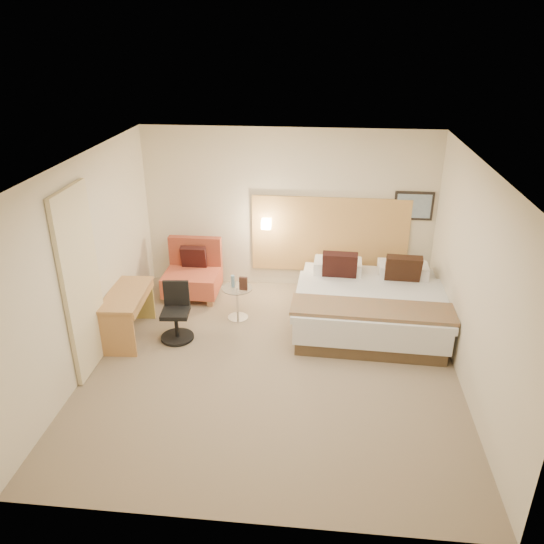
# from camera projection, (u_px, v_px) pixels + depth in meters

# --- Properties ---
(floor) EXTENTS (4.80, 5.00, 0.02)m
(floor) POSITION_uv_depth(u_px,v_px,m) (273.00, 366.00, 7.07)
(floor) COLOR #826F57
(floor) RESTS_ON ground
(ceiling) EXTENTS (4.80, 5.00, 0.02)m
(ceiling) POSITION_uv_depth(u_px,v_px,m) (273.00, 163.00, 5.94)
(ceiling) COLOR white
(ceiling) RESTS_ON floor
(wall_back) EXTENTS (4.80, 0.02, 2.70)m
(wall_back) POSITION_uv_depth(u_px,v_px,m) (288.00, 210.00, 8.77)
(wall_back) COLOR beige
(wall_back) RESTS_ON floor
(wall_front) EXTENTS (4.80, 0.02, 2.70)m
(wall_front) POSITION_uv_depth(u_px,v_px,m) (241.00, 404.00, 4.24)
(wall_front) COLOR beige
(wall_front) RESTS_ON floor
(wall_left) EXTENTS (0.02, 5.00, 2.70)m
(wall_left) POSITION_uv_depth(u_px,v_px,m) (85.00, 265.00, 6.73)
(wall_left) COLOR beige
(wall_left) RESTS_ON floor
(wall_right) EXTENTS (0.02, 5.00, 2.70)m
(wall_right) POSITION_uv_depth(u_px,v_px,m) (475.00, 282.00, 6.28)
(wall_right) COLOR beige
(wall_right) RESTS_ON floor
(headboard_panel) EXTENTS (2.60, 0.04, 1.30)m
(headboard_panel) POSITION_uv_depth(u_px,v_px,m) (330.00, 235.00, 8.84)
(headboard_panel) COLOR tan
(headboard_panel) RESTS_ON wall_back
(art_frame) EXTENTS (0.62, 0.03, 0.47)m
(art_frame) POSITION_uv_depth(u_px,v_px,m) (414.00, 206.00, 8.50)
(art_frame) COLOR black
(art_frame) RESTS_ON wall_back
(art_canvas) EXTENTS (0.54, 0.01, 0.39)m
(art_canvas) POSITION_uv_depth(u_px,v_px,m) (414.00, 206.00, 8.48)
(art_canvas) COLOR gray
(art_canvas) RESTS_ON wall_back
(lamp_arm) EXTENTS (0.02, 0.12, 0.02)m
(lamp_arm) POSITION_uv_depth(u_px,v_px,m) (267.00, 223.00, 8.81)
(lamp_arm) COLOR white
(lamp_arm) RESTS_ON wall_back
(lamp_shade) EXTENTS (0.15, 0.15, 0.15)m
(lamp_shade) POSITION_uv_depth(u_px,v_px,m) (266.00, 224.00, 8.75)
(lamp_shade) COLOR #FEEDC6
(lamp_shade) RESTS_ON wall_back
(curtain) EXTENTS (0.06, 0.90, 2.42)m
(curtain) POSITION_uv_depth(u_px,v_px,m) (81.00, 283.00, 6.55)
(curtain) COLOR beige
(curtain) RESTS_ON wall_left
(bottle_a) EXTENTS (0.06, 0.06, 0.19)m
(bottle_a) POSITION_uv_depth(u_px,v_px,m) (233.00, 281.00, 8.00)
(bottle_a) COLOR #77A2B9
(bottle_a) RESTS_ON side_table
(menu_folder) EXTENTS (0.12, 0.05, 0.21)m
(menu_folder) POSITION_uv_depth(u_px,v_px,m) (243.00, 283.00, 7.90)
(menu_folder) COLOR #3D2119
(menu_folder) RESTS_ON side_table
(bed) EXTENTS (2.23, 2.17, 1.05)m
(bed) POSITION_uv_depth(u_px,v_px,m) (369.00, 304.00, 7.93)
(bed) COLOR #483624
(bed) RESTS_ON floor
(lounge_chair) EXTENTS (0.89, 0.78, 0.94)m
(lounge_chair) POSITION_uv_depth(u_px,v_px,m) (193.00, 274.00, 8.81)
(lounge_chair) COLOR tan
(lounge_chair) RESTS_ON floor
(side_table) EXTENTS (0.50, 0.50, 0.52)m
(side_table) POSITION_uv_depth(u_px,v_px,m) (237.00, 301.00, 8.10)
(side_table) COLOR white
(side_table) RESTS_ON floor
(desk) EXTENTS (0.59, 1.16, 0.71)m
(desk) POSITION_uv_depth(u_px,v_px,m) (128.00, 302.00, 7.51)
(desk) COLOR #AD7943
(desk) RESTS_ON floor
(desk_chair) EXTENTS (0.52, 0.52, 0.84)m
(desk_chair) POSITION_uv_depth(u_px,v_px,m) (176.00, 316.00, 7.57)
(desk_chair) COLOR black
(desk_chair) RESTS_ON floor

